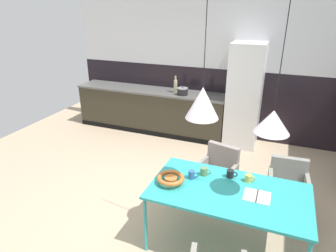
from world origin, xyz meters
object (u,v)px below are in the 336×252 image
mug_dark_espresso (192,175)px  bottle_vinegar_dark (205,90)px  fruit_bowl (171,179)px  open_book (257,196)px  dining_table (229,194)px  bottle_spice_small (175,86)px  mug_wide_latte (230,174)px  armchair_corner_seat (219,167)px  mug_short_terracotta (204,171)px  cooking_pot (182,91)px  armchair_head_of_table (288,180)px  mug_tall_blue (249,178)px  refrigerator_column (244,96)px  pendant_lamp_over_table_near (202,103)px  pendant_lamp_over_table_far (273,121)px

mug_dark_espresso → bottle_vinegar_dark: (-0.59, 2.68, 0.24)m
fruit_bowl → open_book: size_ratio=1.15×
dining_table → bottle_spice_small: (-1.64, 2.76, 0.36)m
fruit_bowl → mug_wide_latte: bearing=31.4°
mug_wide_latte → bottle_vinegar_dark: (-0.99, 2.50, 0.24)m
armchair_corner_seat → mug_short_terracotta: (-0.05, -0.66, 0.29)m
mug_wide_latte → cooking_pot: size_ratio=0.58×
armchair_head_of_table → mug_tall_blue: bearing=50.0°
refrigerator_column → dining_table: refrigerator_column is taller
armchair_head_of_table → bottle_vinegar_dark: (-1.64, 1.90, 0.53)m
armchair_corner_seat → bottle_spice_small: 2.39m
dining_table → armchair_head_of_table: armchair_head_of_table is taller
pendant_lamp_over_table_near → dining_table: bearing=-0.4°
armchair_corner_seat → bottle_vinegar_dark: (-0.74, 1.90, 0.53)m
mug_wide_latte → pendant_lamp_over_table_far: bearing=-34.8°
refrigerator_column → armchair_head_of_table: 2.15m
dining_table → pendant_lamp_over_table_near: 1.04m
open_book → pendant_lamp_over_table_far: (0.04, 0.01, 0.84)m
armchair_corner_seat → open_book: armchair_corner_seat is taller
bottle_spice_small → mug_wide_latte: bearing=-57.3°
refrigerator_column → armchair_head_of_table: refrigerator_column is taller
fruit_bowl → mug_wide_latte: size_ratio=2.45×
fruit_bowl → mug_dark_espresso: size_ratio=2.65×
refrigerator_column → bottle_spice_small: bearing=-179.9°
refrigerator_column → dining_table: bearing=-84.6°
bottle_vinegar_dark → pendant_lamp_over_table_near: size_ratio=0.24×
bottle_spice_small → open_book: bearing=-55.1°
bottle_vinegar_dark → pendant_lamp_over_table_far: 3.13m
mug_tall_blue → cooking_pot: (-1.61, 2.38, 0.20)m
refrigerator_column → armchair_corner_seat: refrigerator_column is taller
mug_wide_latte → pendant_lamp_over_table_near: 0.98m
open_book → cooking_pot: (-1.74, 2.64, 0.24)m
dining_table → pendant_lamp_over_table_near: (-0.34, 0.00, 0.99)m
open_book → bottle_spice_small: bearing=124.9°
fruit_bowl → bottle_spice_small: bearing=109.4°
mug_short_terracotta → bottle_vinegar_dark: size_ratio=0.43×
cooking_pot → mug_tall_blue: bearing=-55.9°
refrigerator_column → cooking_pot: 1.19m
dining_table → mug_tall_blue: (0.17, 0.26, 0.08)m
bottle_vinegar_dark → armchair_corner_seat: bearing=-68.6°
mug_dark_espresso → mug_tall_blue: mug_dark_espresso is taller
armchair_corner_seat → cooking_pot: bearing=-43.2°
dining_table → cooking_pot: (-1.44, 2.64, 0.29)m
mug_dark_espresso → pendant_lamp_over_table_far: pendant_lamp_over_table_far is taller
mug_dark_espresso → pendant_lamp_over_table_near: pendant_lamp_over_table_near is taller
open_book → mug_dark_espresso: (-0.73, 0.09, 0.04)m
mug_wide_latte → refrigerator_column: bearing=95.1°
dining_table → mug_dark_espresso: mug_dark_espresso is taller
armchair_corner_seat → cooking_pot: 2.18m
mug_tall_blue → bottle_vinegar_dark: 2.79m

